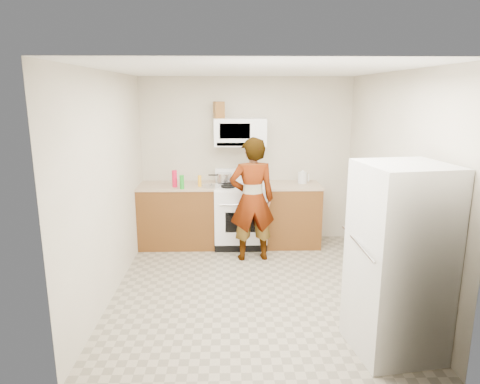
{
  "coord_description": "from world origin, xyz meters",
  "views": [
    {
      "loc": [
        -0.27,
        -4.71,
        2.27
      ],
      "look_at": [
        -0.13,
        0.55,
        1.04
      ],
      "focal_mm": 32.0,
      "sensor_mm": 36.0,
      "label": 1
    }
  ],
  "objects_px": {
    "person": "(252,200)",
    "kettle": "(302,178)",
    "saucepan": "(224,178)",
    "gas_range": "(240,214)",
    "fridge": "(398,261)",
    "microwave": "(240,132)"
  },
  "relations": [
    {
      "from": "person",
      "to": "fridge",
      "type": "relative_size",
      "value": 1.0
    },
    {
      "from": "person",
      "to": "saucepan",
      "type": "xyz_separation_m",
      "value": [
        -0.38,
        0.72,
        0.16
      ]
    },
    {
      "from": "saucepan",
      "to": "fridge",
      "type": "bearing_deg",
      "value": -62.25
    },
    {
      "from": "gas_range",
      "to": "fridge",
      "type": "distance_m",
      "value": 3.08
    },
    {
      "from": "fridge",
      "to": "saucepan",
      "type": "relative_size",
      "value": 7.68
    },
    {
      "from": "microwave",
      "to": "saucepan",
      "type": "relative_size",
      "value": 3.43
    },
    {
      "from": "kettle",
      "to": "person",
      "type": "bearing_deg",
      "value": -131.35
    },
    {
      "from": "fridge",
      "to": "saucepan",
      "type": "xyz_separation_m",
      "value": [
        -1.53,
        2.91,
        0.16
      ]
    },
    {
      "from": "gas_range",
      "to": "kettle",
      "type": "distance_m",
      "value": 1.08
    },
    {
      "from": "gas_range",
      "to": "fridge",
      "type": "height_order",
      "value": "fridge"
    },
    {
      "from": "gas_range",
      "to": "saucepan",
      "type": "bearing_deg",
      "value": 149.59
    },
    {
      "from": "gas_range",
      "to": "saucepan",
      "type": "relative_size",
      "value": 5.11
    },
    {
      "from": "kettle",
      "to": "saucepan",
      "type": "height_order",
      "value": "kettle"
    },
    {
      "from": "person",
      "to": "kettle",
      "type": "relative_size",
      "value": 10.39
    },
    {
      "from": "gas_range",
      "to": "fridge",
      "type": "xyz_separation_m",
      "value": [
        1.29,
        -2.77,
        0.36
      ]
    },
    {
      "from": "fridge",
      "to": "kettle",
      "type": "height_order",
      "value": "fridge"
    },
    {
      "from": "microwave",
      "to": "person",
      "type": "relative_size",
      "value": 0.45
    },
    {
      "from": "gas_range",
      "to": "person",
      "type": "xyz_separation_m",
      "value": [
        0.14,
        -0.58,
        0.36
      ]
    },
    {
      "from": "microwave",
      "to": "kettle",
      "type": "relative_size",
      "value": 4.65
    },
    {
      "from": "gas_range",
      "to": "saucepan",
      "type": "height_order",
      "value": "gas_range"
    },
    {
      "from": "fridge",
      "to": "saucepan",
      "type": "bearing_deg",
      "value": 109.08
    },
    {
      "from": "person",
      "to": "kettle",
      "type": "height_order",
      "value": "person"
    }
  ]
}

